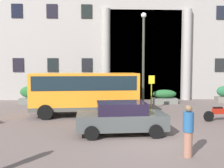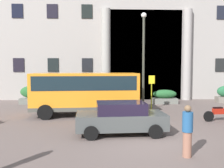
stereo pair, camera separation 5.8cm
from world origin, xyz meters
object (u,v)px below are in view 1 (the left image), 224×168
parked_coupe_end (121,118)px  scooter_by_planter (220,113)px  hedge_planter_far_east (164,97)px  lamppost_plaza_centre (143,53)px  pedestrian_man_crossing (188,131)px  bus_stop_sign (151,88)px  orange_minibus (85,90)px  hedge_planter_entrance_right (32,95)px  hedge_planter_west (87,95)px

parked_coupe_end → scooter_by_planter: parked_coupe_end is taller
hedge_planter_far_east → lamppost_plaza_centre: lamppost_plaza_centre is taller
hedge_planter_far_east → pedestrian_man_crossing: 12.74m
bus_stop_sign → orange_minibus: bearing=-158.0°
scooter_by_planter → lamppost_plaza_centre: bearing=118.3°
bus_stop_sign → hedge_planter_far_east: 3.54m
hedge_planter_far_east → parked_coupe_end: parked_coupe_end is taller
hedge_planter_far_east → hedge_planter_entrance_right: size_ratio=0.98×
hedge_planter_entrance_right → parked_coupe_end: bearing=-54.6°
parked_coupe_end → hedge_planter_far_east: bearing=61.5°
hedge_planter_entrance_right → orange_minibus: bearing=-45.9°
orange_minibus → hedge_planter_entrance_right: orange_minibus is taller
orange_minibus → hedge_planter_west: 5.44m
hedge_planter_entrance_right → parked_coupe_end: size_ratio=0.51×
orange_minibus → bus_stop_sign: orange_minibus is taller
hedge_planter_far_east → scooter_by_planter: 7.11m
scooter_by_planter → orange_minibus: bearing=156.8°
hedge_planter_west → lamppost_plaza_centre: bearing=-29.6°
bus_stop_sign → scooter_by_planter: bearing=-51.7°
hedge_planter_entrance_right → bus_stop_sign: bearing=-17.8°
hedge_planter_entrance_right → scooter_by_planter: 14.54m
orange_minibus → hedge_planter_far_east: bearing=33.3°
orange_minibus → hedge_planter_entrance_right: (-4.81, 4.96, -0.88)m
bus_stop_sign → parked_coupe_end: (-2.72, -6.53, -0.80)m
bus_stop_sign → hedge_planter_west: bearing=145.2°
pedestrian_man_crossing → lamppost_plaza_centre: bearing=-159.3°
parked_coupe_end → hedge_planter_west: bearing=99.3°
hedge_planter_west → scooter_by_planter: hedge_planter_west is taller
orange_minibus → hedge_planter_far_east: orange_minibus is taller
parked_coupe_end → lamppost_plaza_centre: bearing=69.8°
orange_minibus → pedestrian_man_crossing: 8.71m
orange_minibus → parked_coupe_end: bearing=-70.3°
hedge_planter_far_east → lamppost_plaza_centre: (-2.19, -2.03, 3.65)m
hedge_planter_west → hedge_planter_far_east: (6.69, -0.52, -0.13)m
bus_stop_sign → hedge_planter_far_east: bearing=59.5°
pedestrian_man_crossing → hedge_planter_far_east: bearing=-169.1°
bus_stop_sign → parked_coupe_end: bus_stop_sign is taller
scooter_by_planter → hedge_planter_entrance_right: bearing=142.7°
bus_stop_sign → lamppost_plaza_centre: size_ratio=0.35×
orange_minibus → scooter_by_planter: orange_minibus is taller
hedge_planter_west → pedestrian_man_crossing: bearing=-71.7°
hedge_planter_far_east → pedestrian_man_crossing: pedestrian_man_crossing is taller
scooter_by_planter → lamppost_plaza_centre: lamppost_plaza_centre is taller
hedge_planter_west → hedge_planter_far_east: bearing=-4.5°
bus_stop_sign → pedestrian_man_crossing: size_ratio=1.38×
hedge_planter_west → hedge_planter_entrance_right: size_ratio=0.80×
hedge_planter_far_east → orange_minibus: bearing=-143.1°
hedge_planter_entrance_right → pedestrian_man_crossing: size_ratio=1.18×
bus_stop_sign → lamppost_plaza_centre: (-0.47, 0.90, 2.67)m
orange_minibus → pedestrian_man_crossing: bearing=-65.7°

